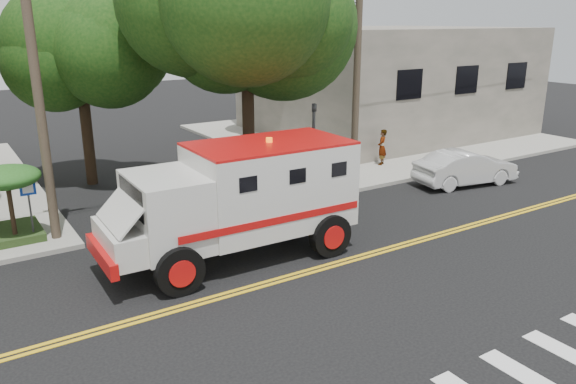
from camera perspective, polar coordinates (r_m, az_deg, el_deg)
ground at (r=15.61m, az=2.94°, el=-7.87°), size 100.00×100.00×0.00m
sidewalk_ne at (r=33.77m, az=8.32°, el=5.83°), size 17.00×17.00×0.15m
building_right at (r=34.68m, az=9.91°, el=11.20°), size 14.00×12.00×6.00m
utility_pole_left at (r=17.79m, az=-24.05°, el=8.93°), size 0.28×0.28×9.00m
utility_pole_right at (r=23.00m, az=7.01°, el=11.80°), size 0.28×0.28×9.00m
tree_main at (r=20.42m, az=-2.75°, el=18.83°), size 6.08×5.70×9.85m
tree_left at (r=23.93m, az=-19.71°, el=14.12°), size 4.48×4.20×7.70m
tree_right at (r=32.18m, az=-0.52°, el=16.25°), size 4.80×4.50×8.20m
traffic_signal at (r=21.36m, az=2.60°, el=5.33°), size 0.15×0.18×3.60m
accessibility_sign at (r=18.51m, az=-24.79°, el=-0.89°), size 0.45×0.10×2.02m
armored_truck at (r=15.81m, az=-4.81°, el=-0.31°), size 7.26×3.05×3.28m
parked_sedan at (r=24.35m, az=17.59°, el=2.37°), size 4.56×2.26×1.44m
pedestrian_a at (r=26.21m, az=9.52°, el=4.52°), size 0.71×0.67×1.64m
pedestrian_b at (r=22.54m, az=6.25°, el=2.90°), size 0.97×0.78×1.87m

